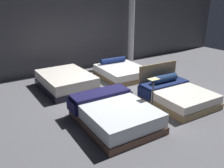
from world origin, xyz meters
TOP-DOWN VIEW (x-y plane):
  - ground_plane at (0.00, 0.00)m, footprint 18.00×18.00m
  - showroom_back_wall at (0.00, 3.36)m, footprint 18.00×0.06m
  - bed_0 at (-1.10, -1.51)m, footprint 1.74×2.15m
  - bed_1 at (1.14, -1.48)m, footprint 1.69×1.98m
  - bed_2 at (-1.18, 1.38)m, footprint 1.59×2.15m
  - bed_3 at (1.13, 1.33)m, footprint 1.76×2.02m
  - price_sign at (0.00, -1.67)m, footprint 0.28×0.24m
  - support_pillar at (2.74, 2.88)m, footprint 0.27×0.27m

SIDE VIEW (x-z plane):
  - ground_plane at x=0.00m, z-range -0.02..0.00m
  - bed_3 at x=1.13m, z-range -0.10..0.53m
  - bed_1 at x=1.14m, z-range -0.26..0.74m
  - bed_2 at x=-1.18m, z-range 0.00..0.52m
  - bed_0 at x=-1.10m, z-range -0.03..0.56m
  - price_sign at x=0.00m, z-range -0.12..0.90m
  - showroom_back_wall at x=0.00m, z-range 0.00..3.50m
  - support_pillar at x=2.74m, z-range 0.00..3.50m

